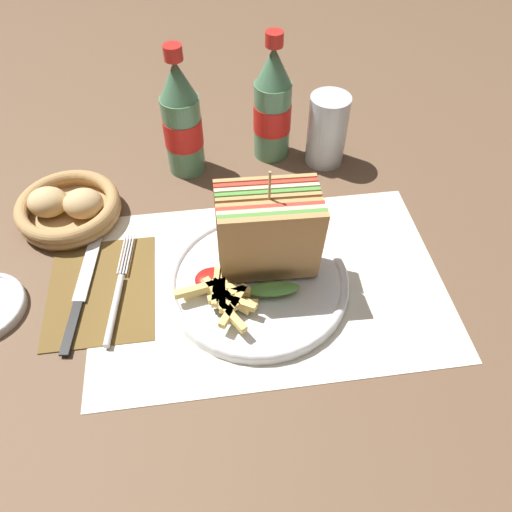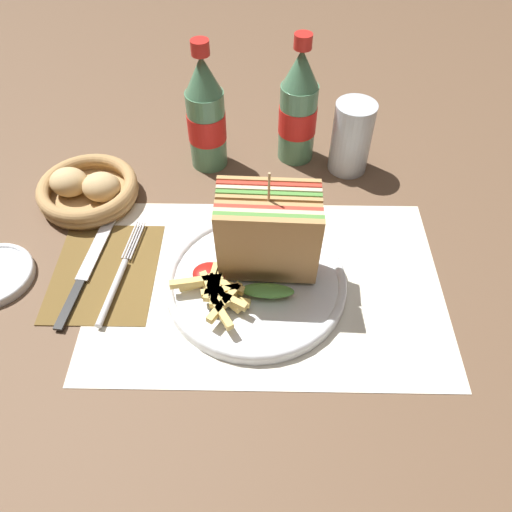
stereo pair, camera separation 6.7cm
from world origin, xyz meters
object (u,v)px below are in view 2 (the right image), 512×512
(coke_bottle_far, at_px, (298,109))
(fork, at_px, (118,279))
(coke_bottle_near, at_px, (206,116))
(club_sandwich, at_px, (269,239))
(knife, at_px, (86,271))
(glass_near, at_px, (351,142))
(plate_main, at_px, (256,281))
(bread_basket, at_px, (88,190))

(coke_bottle_far, bearing_deg, fork, -131.27)
(fork, relative_size, coke_bottle_near, 0.86)
(club_sandwich, relative_size, knife, 0.84)
(club_sandwich, xyz_separation_m, glass_near, (0.13, 0.25, -0.03))
(plate_main, bearing_deg, glass_near, 59.84)
(fork, height_order, glass_near, glass_near)
(plate_main, relative_size, knife, 1.22)
(knife, distance_m, coke_bottle_far, 0.42)
(plate_main, height_order, coke_bottle_near, coke_bottle_near)
(club_sandwich, bearing_deg, fork, -177.19)
(club_sandwich, bearing_deg, knife, 178.84)
(plate_main, height_order, club_sandwich, club_sandwich)
(knife, height_order, coke_bottle_near, coke_bottle_near)
(coke_bottle_near, bearing_deg, plate_main, -72.74)
(knife, distance_m, coke_bottle_near, 0.31)
(plate_main, relative_size, fork, 1.33)
(coke_bottle_far, xyz_separation_m, glass_near, (0.09, -0.03, -0.04))
(fork, distance_m, bread_basket, 0.19)
(plate_main, bearing_deg, knife, 175.57)
(club_sandwich, distance_m, fork, 0.22)
(plate_main, distance_m, bread_basket, 0.32)
(club_sandwich, bearing_deg, coke_bottle_far, 80.47)
(club_sandwich, distance_m, bread_basket, 0.33)
(club_sandwich, relative_size, fork, 0.91)
(knife, distance_m, glass_near, 0.46)
(coke_bottle_far, relative_size, glass_near, 1.77)
(plate_main, relative_size, coke_bottle_near, 1.15)
(fork, bearing_deg, coke_bottle_near, 75.57)
(fork, bearing_deg, plate_main, 6.18)
(coke_bottle_near, bearing_deg, club_sandwich, -68.50)
(coke_bottle_near, bearing_deg, glass_near, -2.40)
(coke_bottle_far, bearing_deg, glass_near, -19.96)
(coke_bottle_near, xyz_separation_m, glass_near, (0.24, -0.01, -0.04))
(glass_near, bearing_deg, bread_basket, -167.89)
(club_sandwich, xyz_separation_m, fork, (-0.21, -0.01, -0.07))
(plate_main, bearing_deg, bread_basket, 147.45)
(coke_bottle_far, distance_m, bread_basket, 0.36)
(coke_bottle_far, bearing_deg, plate_main, -102.37)
(glass_near, bearing_deg, club_sandwich, -118.48)
(coke_bottle_near, relative_size, coke_bottle_far, 1.00)
(coke_bottle_near, bearing_deg, fork, -111.56)
(club_sandwich, distance_m, glass_near, 0.28)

